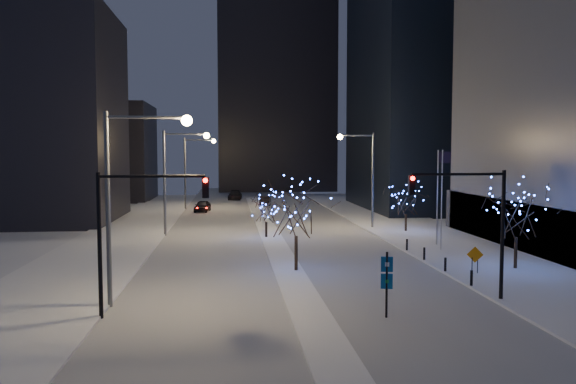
{
  "coord_description": "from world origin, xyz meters",
  "views": [
    {
      "loc": [
        -3.86,
        -27.08,
        7.91
      ],
      "look_at": [
        0.47,
        14.31,
        5.0
      ],
      "focal_mm": 35.0,
      "sensor_mm": 36.0,
      "label": 1
    }
  ],
  "objects": [
    {
      "name": "holiday_tree_plaza_near",
      "position": [
        15.31,
        8.52,
        3.99
      ],
      "size": [
        5.03,
        5.03,
        5.96
      ],
      "color": "black",
      "rests_on": "east_sidewalk"
    },
    {
      "name": "bollards",
      "position": [
        10.2,
        10.0,
        0.6
      ],
      "size": [
        0.16,
        12.16,
        0.9
      ],
      "color": "black",
      "rests_on": "east_sidewalk"
    },
    {
      "name": "flagpoles",
      "position": [
        13.37,
        17.25,
        4.8
      ],
      "size": [
        1.35,
        2.6,
        8.0
      ],
      "color": "silver",
      "rests_on": "east_sidewalk"
    },
    {
      "name": "car_near",
      "position": [
        -7.49,
        48.86,
        0.76
      ],
      "size": [
        2.4,
        4.66,
        1.52
      ],
      "primitive_type": "imported",
      "rotation": [
        0.0,
        0.0,
        -0.14
      ],
      "color": "black",
      "rests_on": "ground"
    },
    {
      "name": "holiday_tree_plaza_far",
      "position": [
        13.62,
        26.9,
        3.22
      ],
      "size": [
        4.95,
        4.95,
        4.77
      ],
      "color": "black",
      "rests_on": "east_sidewalk"
    },
    {
      "name": "west_sidewalk",
      "position": [
        -14.0,
        20.0,
        0.07
      ],
      "size": [
        8.0,
        90.0,
        0.15
      ],
      "primitive_type": "cube",
      "color": "silver",
      "rests_on": "ground"
    },
    {
      "name": "median",
      "position": [
        0.0,
        30.0,
        0.07
      ],
      "size": [
        2.0,
        80.0,
        0.15
      ],
      "primitive_type": "cube",
      "color": "silver",
      "rests_on": "ground"
    },
    {
      "name": "street_lamp_w_mid",
      "position": [
        -8.94,
        27.0,
        6.5
      ],
      "size": [
        4.4,
        0.56,
        10.0
      ],
      "color": "#595E66",
      "rests_on": "ground"
    },
    {
      "name": "traffic_signal_west",
      "position": [
        -8.44,
        -0.0,
        4.76
      ],
      "size": [
        5.26,
        0.43,
        7.0
      ],
      "color": "black",
      "rests_on": "ground"
    },
    {
      "name": "car_mid",
      "position": [
        1.5,
        56.92,
        0.71
      ],
      "size": [
        2.06,
        4.48,
        1.42
      ],
      "primitive_type": "imported",
      "rotation": [
        0.0,
        0.0,
        3.01
      ],
      "color": "black",
      "rests_on": "ground"
    },
    {
      "name": "construction_sign",
      "position": [
        11.86,
        7.22,
        1.2
      ],
      "size": [
        1.04,
        0.27,
        1.74
      ],
      "rotation": [
        0.0,
        0.0,
        -0.22
      ],
      "color": "black",
      "rests_on": "east_sidewalk"
    },
    {
      "name": "east_sidewalk",
      "position": [
        15.0,
        20.0,
        0.07
      ],
      "size": [
        10.0,
        90.0,
        0.15
      ],
      "primitive_type": "cube",
      "color": "silver",
      "rests_on": "ground"
    },
    {
      "name": "wayfinding_sign",
      "position": [
        3.59,
        -1.29,
        1.96
      ],
      "size": [
        0.57,
        0.21,
        3.2
      ],
      "rotation": [
        0.0,
        0.0,
        -0.25
      ],
      "color": "black",
      "rests_on": "ground"
    },
    {
      "name": "holiday_tree_median_near",
      "position": [
        0.5,
        9.39,
        4.15
      ],
      "size": [
        4.99,
        4.99,
        6.08
      ],
      "color": "black",
      "rests_on": "median"
    },
    {
      "name": "holiday_tree_median_far",
      "position": [
        -0.5,
        24.28,
        2.8
      ],
      "size": [
        3.44,
        3.44,
        4.15
      ],
      "color": "black",
      "rests_on": "median"
    },
    {
      "name": "filler_west_far",
      "position": [
        -26.0,
        70.0,
        8.0
      ],
      "size": [
        18.0,
        16.0,
        16.0
      ],
      "primitive_type": "cube",
      "color": "black",
      "rests_on": "ground"
    },
    {
      "name": "street_lamp_w_near",
      "position": [
        -8.94,
        2.0,
        6.5
      ],
      "size": [
        4.4,
        0.56,
        10.0
      ],
      "color": "#595E66",
      "rests_on": "ground"
    },
    {
      "name": "traffic_signal_east",
      "position": [
        8.94,
        1.0,
        4.76
      ],
      "size": [
        5.26,
        0.43,
        7.0
      ],
      "color": "black",
      "rests_on": "ground"
    },
    {
      "name": "horizon_block",
      "position": [
        6.0,
        92.0,
        21.0
      ],
      "size": [
        24.0,
        14.0,
        42.0
      ],
      "primitive_type": "cube",
      "color": "black",
      "rests_on": "ground"
    },
    {
      "name": "road",
      "position": [
        0.0,
        35.0,
        0.01
      ],
      "size": [
        20.0,
        130.0,
        0.02
      ],
      "primitive_type": "cube",
      "color": "#9CA1AA",
      "rests_on": "ground"
    },
    {
      "name": "street_lamp_w_far",
      "position": [
        -8.94,
        52.0,
        6.5
      ],
      "size": [
        4.4,
        0.56,
        10.0
      ],
      "color": "#595E66",
      "rests_on": "ground"
    },
    {
      "name": "ground",
      "position": [
        0.0,
        0.0,
        0.0
      ],
      "size": [
        160.0,
        160.0,
        0.0
      ],
      "primitive_type": "plane",
      "color": "silver",
      "rests_on": "ground"
    },
    {
      "name": "car_far",
      "position": [
        -2.93,
        68.01,
        0.76
      ],
      "size": [
        2.57,
        5.4,
        1.52
      ],
      "primitive_type": "imported",
      "rotation": [
        0.0,
        0.0,
        -0.09
      ],
      "color": "black",
      "rests_on": "ground"
    },
    {
      "name": "filler_west_near",
      "position": [
        -28.0,
        40.0,
        12.0
      ],
      "size": [
        22.0,
        18.0,
        24.0
      ],
      "primitive_type": "cube",
      "color": "black",
      "rests_on": "ground"
    },
    {
      "name": "street_lamp_east",
      "position": [
        10.08,
        30.0,
        6.45
      ],
      "size": [
        3.9,
        0.56,
        10.0
      ],
      "color": "#595E66",
      "rests_on": "ground"
    }
  ]
}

